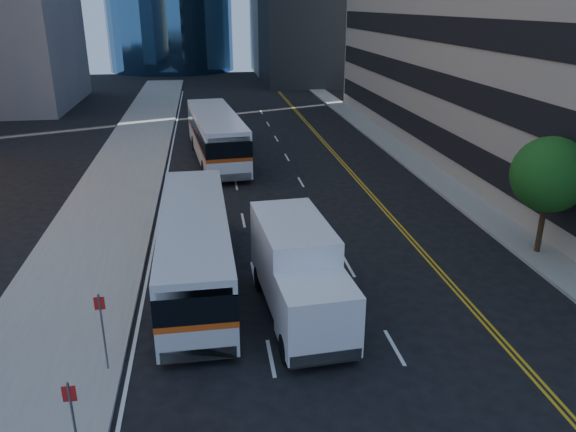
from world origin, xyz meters
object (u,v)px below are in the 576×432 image
(bus_front, at_px, (195,246))
(box_truck, at_px, (299,272))
(street_tree, at_px, (550,175))
(bus_rear, at_px, (216,135))

(bus_front, relative_size, box_truck, 1.67)
(street_tree, relative_size, box_truck, 0.74)
(bus_rear, bearing_deg, box_truck, -89.62)
(bus_rear, relative_size, box_truck, 1.89)
(bus_rear, xyz_separation_m, box_truck, (2.25, -21.52, -0.10))
(street_tree, height_order, box_truck, street_tree)
(street_tree, bearing_deg, bus_front, -177.73)
(bus_front, height_order, bus_rear, bus_rear)
(box_truck, bearing_deg, bus_rear, 91.84)
(street_tree, xyz_separation_m, box_truck, (-11.22, -3.55, -1.94))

